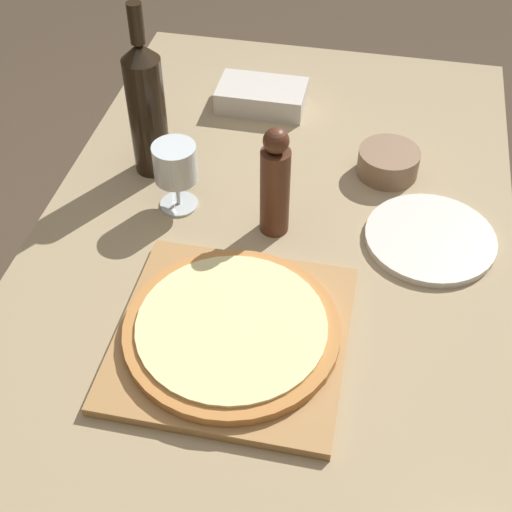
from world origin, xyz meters
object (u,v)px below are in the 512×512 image
(wine_glass, at_px, (175,165))
(small_bowl, at_px, (388,162))
(pizza, at_px, (232,329))
(pepper_mill, at_px, (278,185))
(wine_bottle, at_px, (146,107))

(wine_glass, bearing_deg, small_bowl, 25.21)
(pizza, xyz_separation_m, wine_glass, (-0.18, 0.31, 0.07))
(pepper_mill, height_order, small_bowl, pepper_mill)
(wine_glass, bearing_deg, pepper_mill, -8.01)
(wine_bottle, relative_size, small_bowl, 2.87)
(pizza, xyz_separation_m, pepper_mill, (0.02, 0.28, 0.08))
(small_bowl, bearing_deg, wine_glass, -154.79)
(wine_bottle, relative_size, wine_glass, 2.55)
(wine_bottle, bearing_deg, pepper_mill, -25.11)
(pepper_mill, distance_m, wine_glass, 0.20)
(wine_bottle, bearing_deg, wine_glass, -51.25)
(small_bowl, bearing_deg, wine_bottle, -170.52)
(pizza, relative_size, wine_bottle, 0.97)
(wine_bottle, distance_m, wine_glass, 0.14)
(pepper_mill, height_order, wine_glass, pepper_mill)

